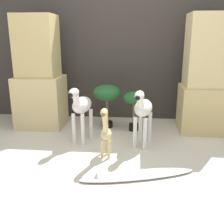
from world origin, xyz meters
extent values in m
plane|color=beige|center=(0.00, 0.00, 0.00)|extent=(14.00, 14.00, 0.00)
cube|color=#38332D|center=(0.00, 1.62, 1.10)|extent=(6.40, 0.08, 2.20)
cube|color=#DBC184|center=(-1.17, 1.07, 0.37)|extent=(0.66, 0.55, 0.74)
cube|color=#D1B775|center=(-1.17, 1.07, 1.16)|extent=(0.55, 0.45, 0.85)
cube|color=#D1B775|center=(1.17, 1.07, 0.32)|extent=(0.66, 0.55, 0.64)
cube|color=#DBC184|center=(1.17, 1.07, 1.11)|extent=(0.59, 0.48, 0.95)
cylinder|color=white|center=(0.34, 0.33, 0.19)|extent=(0.05, 0.05, 0.39)
cylinder|color=white|center=(0.22, 0.36, 0.19)|extent=(0.05, 0.05, 0.39)
cylinder|color=white|center=(0.41, 0.59, 0.19)|extent=(0.05, 0.05, 0.39)
cylinder|color=white|center=(0.29, 0.62, 0.19)|extent=(0.05, 0.05, 0.39)
ellipsoid|color=white|center=(0.32, 0.47, 0.47)|extent=(0.29, 0.41, 0.20)
cylinder|color=white|center=(0.28, 0.32, 0.59)|extent=(0.11, 0.14, 0.18)
ellipsoid|color=white|center=(0.26, 0.27, 0.67)|extent=(0.14, 0.20, 0.11)
sphere|color=black|center=(0.24, 0.20, 0.66)|extent=(0.06, 0.06, 0.06)
cube|color=black|center=(0.28, 0.32, 0.60)|extent=(0.04, 0.08, 0.15)
cylinder|color=white|center=(-0.42, 0.41, 0.19)|extent=(0.05, 0.05, 0.39)
cylinder|color=white|center=(-0.53, 0.44, 0.19)|extent=(0.05, 0.05, 0.39)
cylinder|color=white|center=(-0.36, 0.66, 0.19)|extent=(0.05, 0.05, 0.39)
cylinder|color=white|center=(-0.48, 0.69, 0.19)|extent=(0.05, 0.05, 0.39)
ellipsoid|color=white|center=(-0.45, 0.55, 0.47)|extent=(0.28, 0.41, 0.20)
cylinder|color=white|center=(-0.48, 0.39, 0.59)|extent=(0.10, 0.14, 0.18)
ellipsoid|color=white|center=(-0.49, 0.34, 0.67)|extent=(0.14, 0.20, 0.11)
sphere|color=black|center=(-0.51, 0.27, 0.66)|extent=(0.06, 0.06, 0.06)
cube|color=black|center=(-0.48, 0.39, 0.60)|extent=(0.04, 0.08, 0.15)
cylinder|color=#E0C184|center=(-0.06, 0.05, 0.10)|extent=(0.03, 0.03, 0.21)
cylinder|color=#E0C184|center=(-0.13, 0.05, 0.10)|extent=(0.03, 0.03, 0.21)
cylinder|color=#E0C184|center=(-0.06, 0.19, 0.10)|extent=(0.03, 0.03, 0.21)
cylinder|color=#E0C184|center=(-0.13, 0.19, 0.10)|extent=(0.03, 0.03, 0.21)
ellipsoid|color=#E0C184|center=(-0.09, 0.12, 0.26)|extent=(0.12, 0.20, 0.12)
cylinder|color=#E0C184|center=(-0.09, 0.03, 0.43)|extent=(0.06, 0.15, 0.30)
ellipsoid|color=#E0C184|center=(-0.09, -0.06, 0.56)|extent=(0.07, 0.14, 0.08)
sphere|color=brown|center=(-0.09, -0.11, 0.55)|extent=(0.04, 0.04, 0.04)
cylinder|color=black|center=(-0.19, 1.09, 0.04)|extent=(0.16, 0.16, 0.08)
cylinder|color=brown|center=(-0.19, 1.09, 0.25)|extent=(0.04, 0.04, 0.32)
ellipsoid|color=#235B28|center=(-0.19, 1.09, 0.52)|extent=(0.40, 0.40, 0.22)
cylinder|color=black|center=(0.20, 0.98, 0.05)|extent=(0.14, 0.14, 0.10)
cylinder|color=brown|center=(0.20, 0.98, 0.24)|extent=(0.04, 0.04, 0.29)
ellipsoid|color=#235B28|center=(0.20, 0.98, 0.48)|extent=(0.31, 0.31, 0.17)
ellipsoid|color=silver|center=(0.26, -0.32, 0.02)|extent=(1.13, 0.49, 0.04)
cone|color=white|center=(-0.11, -0.43, 0.06)|extent=(0.07, 0.07, 0.05)
camera|label=1|loc=(0.23, -2.57, 1.30)|focal=42.00mm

